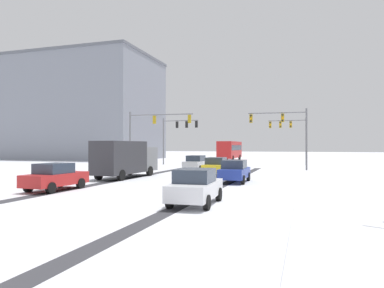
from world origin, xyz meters
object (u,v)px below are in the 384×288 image
object	(u,v)px
car_silver_lead	(196,163)
car_blue_third	(235,171)
car_yellow_cab_second	(216,166)
car_red_fourth	(55,177)
office_building_far_left_block	(85,109)
box_truck_delivery	(126,158)
traffic_signal_far_left	(177,130)
traffic_signal_near_left	(152,127)
car_white_fifth	(196,187)
traffic_signal_far_right	(291,130)
bus_oncoming	(230,149)
traffic_signal_near_right	(286,127)

from	to	relation	value
car_silver_lead	car_blue_third	distance (m)	12.16
car_yellow_cab_second	car_red_fourth	size ratio (longest dim) A/B	0.98
car_yellow_cab_second	office_building_far_left_block	size ratio (longest dim) A/B	0.15
box_truck_delivery	office_building_far_left_block	world-z (taller)	office_building_far_left_block
traffic_signal_far_left	traffic_signal_near_left	bearing A→B (deg)	-86.83
car_blue_third	car_yellow_cab_second	bearing A→B (deg)	117.09
car_white_fifth	office_building_far_left_block	xyz separation A→B (m)	(-37.26, 45.79, 9.21)
car_silver_lead	traffic_signal_far_right	bearing A→B (deg)	57.58
traffic_signal_far_right	box_truck_delivery	bearing A→B (deg)	-117.13
car_white_fifth	bus_oncoming	bearing A→B (deg)	99.71
car_yellow_cab_second	bus_oncoming	world-z (taller)	bus_oncoming
car_white_fifth	office_building_far_left_block	size ratio (longest dim) A/B	0.15
traffic_signal_far_right	car_white_fifth	bearing A→B (deg)	-94.70
traffic_signal_far_right	car_blue_third	world-z (taller)	traffic_signal_far_right
traffic_signal_far_right	traffic_signal_near_right	distance (m)	12.17
car_yellow_cab_second	box_truck_delivery	xyz separation A→B (m)	(-6.68, -4.21, 0.82)
traffic_signal_far_left	car_blue_third	distance (m)	24.30
traffic_signal_far_right	office_building_far_left_block	size ratio (longest dim) A/B	0.24
car_yellow_cab_second	traffic_signal_far_left	bearing A→B (deg)	121.02
car_silver_lead	bus_oncoming	size ratio (longest dim) A/B	0.38
car_silver_lead	traffic_signal_near_left	bearing A→B (deg)	174.86
car_red_fourth	office_building_far_left_block	xyz separation A→B (m)	(-27.84, 43.52, 9.21)
traffic_signal_near_right	car_blue_third	size ratio (longest dim) A/B	1.58
traffic_signal_near_left	car_white_fifth	bearing A→B (deg)	-61.10
traffic_signal_near_right	traffic_signal_far_left	xyz separation A→B (m)	(-14.97, 8.01, 0.12)
car_silver_lead	car_red_fourth	xyz separation A→B (m)	(-3.16, -18.31, 0.00)
car_red_fourth	box_truck_delivery	world-z (taller)	box_truck_delivery
traffic_signal_near_left	car_silver_lead	size ratio (longest dim) A/B	1.80
traffic_signal_far_right	car_yellow_cab_second	bearing A→B (deg)	-105.85
traffic_signal_far_right	car_white_fifth	distance (m)	35.32
car_yellow_cab_second	traffic_signal_near_left	bearing A→B (deg)	146.41
traffic_signal_near_left	traffic_signal_far_left	world-z (taller)	same
traffic_signal_near_right	box_truck_delivery	bearing A→B (deg)	-135.89
car_silver_lead	box_truck_delivery	bearing A→B (deg)	-108.18
traffic_signal_near_left	car_blue_third	xyz separation A→B (m)	(11.48, -10.98, -3.89)
traffic_signal_near_left	traffic_signal_far_left	size ratio (longest dim) A/B	1.15
traffic_signal_near_left	office_building_far_left_block	size ratio (longest dim) A/B	0.27
car_red_fourth	traffic_signal_far_left	bearing A→B (deg)	95.48
traffic_signal_far_right	bus_oncoming	size ratio (longest dim) A/B	0.59
traffic_signal_far_right	traffic_signal_near_left	size ratio (longest dim) A/B	0.87
car_blue_third	box_truck_delivery	size ratio (longest dim) A/B	0.55
car_red_fourth	box_truck_delivery	bearing A→B (deg)	90.02
traffic_signal_far_right	box_truck_delivery	distance (m)	27.17
car_yellow_cab_second	car_silver_lead	bearing A→B (deg)	123.05
car_blue_third	bus_oncoming	bearing A→B (deg)	102.06
car_silver_lead	car_red_fourth	bearing A→B (deg)	-99.78
traffic_signal_far_right	car_red_fourth	distance (m)	35.17
car_yellow_cab_second	car_blue_third	bearing A→B (deg)	-62.91
traffic_signal_near_right	car_silver_lead	size ratio (longest dim) A/B	1.56
car_red_fourth	traffic_signal_near_left	bearing A→B (deg)	96.67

